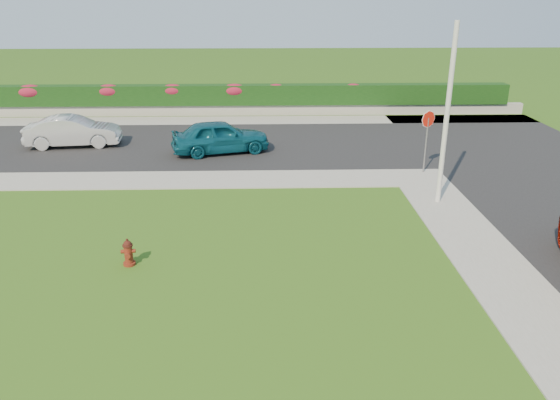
{
  "coord_description": "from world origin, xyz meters",
  "views": [
    {
      "loc": [
        1.17,
        -10.4,
        6.6
      ],
      "look_at": [
        1.6,
        4.48,
        0.9
      ],
      "focal_mm": 35.0,
      "sensor_mm": 36.0,
      "label": 1
    }
  ],
  "objects_px": {
    "sedan_teal": "(220,136)",
    "sedan_silver": "(73,131)",
    "stop_sign": "(428,127)",
    "utility_pole": "(447,117)",
    "fire_hydrant": "(128,253)"
  },
  "relations": [
    {
      "from": "utility_pole",
      "to": "stop_sign",
      "type": "height_order",
      "value": "utility_pole"
    },
    {
      "from": "stop_sign",
      "to": "sedan_teal",
      "type": "bearing_deg",
      "value": 153.07
    },
    {
      "from": "fire_hydrant",
      "to": "utility_pole",
      "type": "relative_size",
      "value": 0.13
    },
    {
      "from": "fire_hydrant",
      "to": "sedan_silver",
      "type": "height_order",
      "value": "sedan_silver"
    },
    {
      "from": "fire_hydrant",
      "to": "utility_pole",
      "type": "bearing_deg",
      "value": 17.07
    },
    {
      "from": "sedan_teal",
      "to": "stop_sign",
      "type": "distance_m",
      "value": 8.68
    },
    {
      "from": "fire_hydrant",
      "to": "stop_sign",
      "type": "distance_m",
      "value": 12.26
    },
    {
      "from": "utility_pole",
      "to": "stop_sign",
      "type": "relative_size",
      "value": 2.36
    },
    {
      "from": "sedan_teal",
      "to": "sedan_silver",
      "type": "height_order",
      "value": "sedan_teal"
    },
    {
      "from": "sedan_teal",
      "to": "utility_pole",
      "type": "bearing_deg",
      "value": -144.14
    },
    {
      "from": "stop_sign",
      "to": "fire_hydrant",
      "type": "bearing_deg",
      "value": -149.27
    },
    {
      "from": "sedan_teal",
      "to": "stop_sign",
      "type": "relative_size",
      "value": 1.7
    },
    {
      "from": "sedan_teal",
      "to": "stop_sign",
      "type": "xyz_separation_m",
      "value": [
        8.07,
        -3.0,
        1.07
      ]
    },
    {
      "from": "fire_hydrant",
      "to": "sedan_teal",
      "type": "bearing_deg",
      "value": 73.88
    },
    {
      "from": "sedan_teal",
      "to": "stop_sign",
      "type": "height_order",
      "value": "stop_sign"
    }
  ]
}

